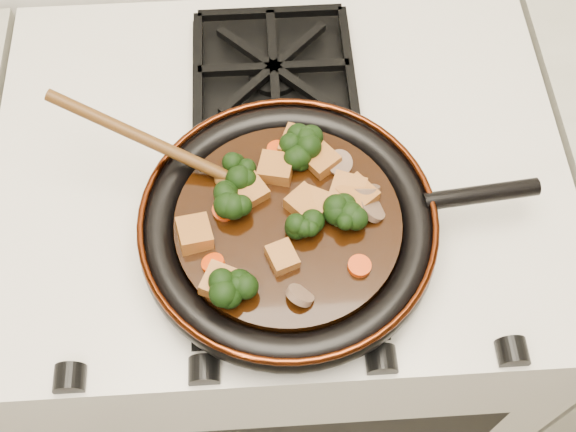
{
  "coord_description": "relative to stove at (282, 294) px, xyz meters",
  "views": [
    {
      "loc": [
        -0.02,
        1.16,
        1.7
      ],
      "look_at": [
        0.0,
        1.57,
        0.97
      ],
      "focal_mm": 45.0,
      "sensor_mm": 36.0,
      "label": 1
    }
  ],
  "objects": [
    {
      "name": "carrot_coin_0",
      "position": [
        -0.08,
        -0.18,
        0.51
      ],
      "size": [
        0.03,
        0.03,
        0.02
      ],
      "primitive_type": "cylinder",
      "rotation": [
        -0.22,
        -0.2,
        0.0
      ],
      "color": "red",
      "rests_on": "braising_sauce"
    },
    {
      "name": "burner_grate_back",
      "position": [
        0.0,
        0.14,
        0.46
      ],
      "size": [
        0.23,
        0.23,
        0.03
      ],
      "primitive_type": null,
      "color": "black",
      "rests_on": "stove"
    },
    {
      "name": "broccoli_floret_7",
      "position": [
        -0.06,
        -0.1,
        0.52
      ],
      "size": [
        0.09,
        0.08,
        0.06
      ],
      "primitive_type": null,
      "rotation": [
        -0.16,
        0.03,
        2.07
      ],
      "color": "black",
      "rests_on": "braising_sauce"
    },
    {
      "name": "tofu_cube_5",
      "position": [
        0.09,
        -0.1,
        0.52
      ],
      "size": [
        0.05,
        0.05,
        0.02
      ],
      "primitive_type": "cube",
      "rotation": [
        0.06,
        0.01,
        2.24
      ],
      "color": "#935722",
      "rests_on": "braising_sauce"
    },
    {
      "name": "broccoli_floret_1",
      "position": [
        0.07,
        -0.13,
        0.52
      ],
      "size": [
        0.07,
        0.07,
        0.05
      ],
      "primitive_type": null,
      "rotation": [
        0.1,
        -0.04,
        0.12
      ],
      "color": "black",
      "rests_on": "braising_sauce"
    },
    {
      "name": "mushroom_slice_4",
      "position": [
        0.01,
        -0.22,
        0.52
      ],
      "size": [
        0.04,
        0.04,
        0.03
      ],
      "primitive_type": "cylinder",
      "rotation": [
        0.76,
        0.0,
        2.37
      ],
      "color": "brown",
      "rests_on": "braising_sauce"
    },
    {
      "name": "tofu_cube_7",
      "position": [
        0.05,
        -0.05,
        0.52
      ],
      "size": [
        0.05,
        0.05,
        0.02
      ],
      "primitive_type": "cube",
      "rotation": [
        -0.06,
        0.09,
        2.19
      ],
      "color": "#935722",
      "rests_on": "braising_sauce"
    },
    {
      "name": "tofu_cube_9",
      "position": [
        0.08,
        -0.09,
        0.52
      ],
      "size": [
        0.05,
        0.05,
        0.03
      ],
      "primitive_type": "cube",
      "rotation": [
        0.05,
        -0.05,
        1.21
      ],
      "color": "#935722",
      "rests_on": "braising_sauce"
    },
    {
      "name": "burner_grate_front",
      "position": [
        0.0,
        -0.14,
        0.46
      ],
      "size": [
        0.23,
        0.23,
        0.03
      ],
      "primitive_type": null,
      "color": "black",
      "rests_on": "stove"
    },
    {
      "name": "broccoli_floret_6",
      "position": [
        -0.05,
        -0.06,
        0.52
      ],
      "size": [
        0.08,
        0.09,
        0.06
      ],
      "primitive_type": null,
      "rotation": [
        -0.09,
        0.08,
        0.73
      ],
      "color": "black",
      "rests_on": "braising_sauce"
    },
    {
      "name": "mushroom_slice_3",
      "position": [
        0.1,
        -0.12,
        0.52
      ],
      "size": [
        0.04,
        0.04,
        0.03
      ],
      "primitive_type": "cylinder",
      "rotation": [
        0.65,
        0.0,
        1.85
      ],
      "color": "brown",
      "rests_on": "braising_sauce"
    },
    {
      "name": "tofu_cube_1",
      "position": [
        -0.08,
        -0.2,
        0.52
      ],
      "size": [
        0.05,
        0.05,
        0.03
      ],
      "primitive_type": "cube",
      "rotation": [
        0.11,
        0.03,
        1.15
      ],
      "color": "#935722",
      "rests_on": "braising_sauce"
    },
    {
      "name": "tofu_cube_6",
      "position": [
        0.02,
        -0.02,
        0.52
      ],
      "size": [
        0.05,
        0.05,
        0.03
      ],
      "primitive_type": "cube",
      "rotation": [
        -0.09,
        0.01,
        1.18
      ],
      "color": "#935722",
      "rests_on": "braising_sauce"
    },
    {
      "name": "skillet",
      "position": [
        0.01,
        -0.12,
        0.49
      ],
      "size": [
        0.48,
        0.35,
        0.05
      ],
      "rotation": [
        0.0,
        0.0,
        0.1
      ],
      "color": "black",
      "rests_on": "burner_grate_front"
    },
    {
      "name": "mushroom_slice_2",
      "position": [
        0.07,
        -0.05,
        0.52
      ],
      "size": [
        0.04,
        0.04,
        0.02
      ],
      "primitive_type": "cylinder",
      "rotation": [
        0.42,
        0.0,
        0.36
      ],
      "color": "brown",
      "rests_on": "braising_sauce"
    },
    {
      "name": "braising_sauce",
      "position": [
        0.0,
        -0.12,
        0.5
      ],
      "size": [
        0.27,
        0.27,
        0.02
      ],
      "primitive_type": "cylinder",
      "color": "black",
      "rests_on": "skillet"
    },
    {
      "name": "tofu_cube_10",
      "position": [
        -0.1,
        -0.14,
        0.52
      ],
      "size": [
        0.05,
        0.05,
        0.03
      ],
      "primitive_type": "cube",
      "rotation": [
        0.11,
        0.12,
        1.8
      ],
      "color": "#935722",
      "rests_on": "braising_sauce"
    },
    {
      "name": "mushroom_slice_0",
      "position": [
        0.1,
        -0.09,
        0.52
      ],
      "size": [
        0.04,
        0.04,
        0.03
      ],
      "primitive_type": "cylinder",
      "rotation": [
        0.78,
        0.0,
        3.06
      ],
      "color": "brown",
      "rests_on": "braising_sauce"
    },
    {
      "name": "tofu_cube_4",
      "position": [
        -0.01,
        -0.05,
        0.52
      ],
      "size": [
        0.05,
        0.05,
        0.02
      ],
      "primitive_type": "cube",
      "rotation": [
        -0.05,
        0.06,
        1.32
      ],
      "color": "#935722",
      "rests_on": "braising_sauce"
    },
    {
      "name": "tofu_cube_3",
      "position": [
        -0.04,
        -0.08,
        0.52
      ],
      "size": [
        0.05,
        0.05,
        0.02
      ],
      "primitive_type": "cube",
      "rotation": [
        0.02,
        -0.01,
        0.53
      ],
      "color": "#935722",
      "rests_on": "braising_sauce"
    },
    {
      "name": "broccoli_floret_0",
      "position": [
        0.06,
        -0.13,
        0.52
      ],
      "size": [
        0.09,
        0.09,
        0.06
      ],
      "primitive_type": null,
      "rotation": [
        -0.1,
        -0.03,
        0.91
      ],
      "color": "black",
      "rests_on": "braising_sauce"
    },
    {
      "name": "broccoli_floret_2",
      "position": [
        0.03,
        -0.04,
        0.52
      ],
      "size": [
        0.08,
        0.08,
        0.06
      ],
      "primitive_type": null,
      "rotation": [
        0.24,
        -0.03,
        1.29
      ],
      "color": "black",
      "rests_on": "braising_sauce"
    },
    {
      "name": "carrot_coin_2",
      "position": [
        -0.0,
        -0.03,
        0.51
      ],
      "size": [
        0.03,
        0.03,
        0.01
      ],
      "primitive_type": "cylinder",
      "rotation": [
        -0.14,
        0.07,
        0.0
      ],
      "color": "red",
      "rests_on": "braising_sauce"
    },
    {
      "name": "carrot_coin_3",
      "position": [
        0.08,
        -0.19,
        0.51
      ],
      "size": [
        0.03,
        0.03,
        0.01
      ],
      "primitive_type": "cylinder",
      "rotation": [
        0.02,
        0.06,
        0.0
      ],
      "color": "red",
      "rests_on": "braising_sauce"
    },
    {
      "name": "stove",
      "position": [
        0.0,
        0.0,
        0.0
      ],
      "size": [
        0.76,
        0.6,
        0.9
      ],
      "primitive_type": "cube",
      "color": "beige",
      "rests_on": "ground"
    },
    {
      "name": "tofu_cube_8",
      "position": [
        -0.01,
        -0.17,
        0.52
      ],
      "size": [
        0.04,
        0.04,
        0.02
      ],
      "primitive_type": "cube",
      "rotation": [
        0.04,
        -0.01,
        1.94
      ],
      "color": "#935722",
      "rests_on": "braising_sauce"
    },
    {
      "name": "broccoli_floret_4",
      "position": [
        -0.06,
        -0.21,
        0.52
      ],
      "size": [
        0.08,
        0.08,
        0.06
      ],
      "primitive_type": null,
      "rotation": [
        -0.18,
        -0.04,
        0.33
      ],
      "color": "black",
      "rests_on": "braising_sauce"
    },
    {
      "name": "carrot_coin_4",
      "position": [
        -0.07,
        -0.11,
        0.51
      ],
      "size": [
        0.03,
        0.03,
        0.01
      ],
      "primitive_type": "cylinder",
      "rotation": [
        0.08,
        -0.07,
        0.0
      ],
      "color": "red",
      "rests_on": "braising_sauce"
    },
    {
      "name": "tofu_cube_2",
      "position": [
        0.02,
        -0.11,
        0.52
      ],
      "size": [
        0.05,
        0.05,
        0.02
      ],
      "primitive_type": "cube",
      "rotation": [
        0.05,
        -0.03,
        2.32
      ],
      "color": "#935722",
      "rests_on": "braising_sauce"
    },
    {
      "name": "carrot_coin_1",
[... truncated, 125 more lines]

